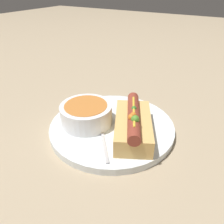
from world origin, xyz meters
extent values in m
plane|color=tan|center=(0.00, 0.00, 0.00)|extent=(4.00, 4.00, 0.00)
cylinder|color=white|center=(0.00, 0.00, 0.01)|extent=(0.29, 0.29, 0.02)
cube|color=#DBAD60|center=(-0.01, -0.06, 0.04)|extent=(0.18, 0.14, 0.04)
cylinder|color=brown|center=(-0.01, -0.06, 0.06)|extent=(0.16, 0.10, 0.03)
sphere|color=#387A28|center=(0.00, -0.05, 0.07)|extent=(0.01, 0.01, 0.01)
sphere|color=orange|center=(-0.02, -0.06, 0.08)|extent=(0.01, 0.01, 0.01)
sphere|color=#518C2D|center=(-0.04, -0.08, 0.08)|extent=(0.02, 0.02, 0.02)
sphere|color=orange|center=(-0.03, -0.06, 0.08)|extent=(0.01, 0.01, 0.01)
cylinder|color=gold|center=(-0.01, -0.06, 0.08)|extent=(0.11, 0.06, 0.01)
cylinder|color=white|center=(-0.03, 0.05, 0.04)|extent=(0.12, 0.12, 0.05)
cylinder|color=#C67533|center=(-0.03, 0.05, 0.06)|extent=(0.10, 0.10, 0.01)
cube|color=#B7B7BC|center=(-0.06, -0.02, 0.02)|extent=(0.11, 0.09, 0.00)
ellipsoid|color=#B7B7BC|center=(0.00, 0.04, 0.02)|extent=(0.04, 0.04, 0.01)
camera|label=1|loc=(-0.36, -0.22, 0.31)|focal=35.00mm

